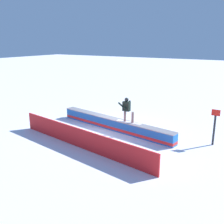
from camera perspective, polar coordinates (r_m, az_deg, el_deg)
The scene contains 5 objects.
ground_plane at distance 15.34m, azimuth 0.46°, elevation -3.82°, with size 120.00×120.00×0.00m, color white.
grind_box at distance 15.25m, azimuth 0.46°, elevation -2.74°, with size 7.85×1.85×0.67m.
snowboarder at distance 14.35m, azimuth 3.31°, elevation 0.65°, with size 1.50×0.42×1.37m.
safety_fence at distance 12.76m, azimuth -6.85°, elevation -5.71°, with size 8.75×0.06×0.96m, color red.
trail_marker at distance 13.79m, azimuth 21.37°, elevation -2.89°, with size 0.40×0.10×1.81m.
Camera 1 is at (-7.46, 12.42, 5.05)m, focal length 42.07 mm.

